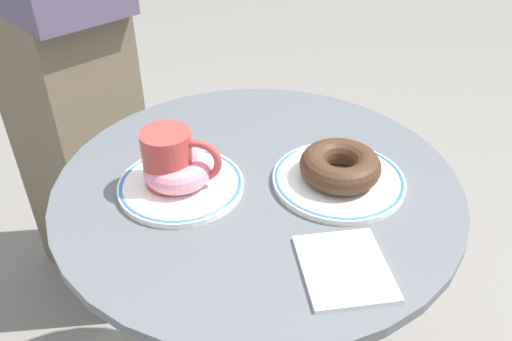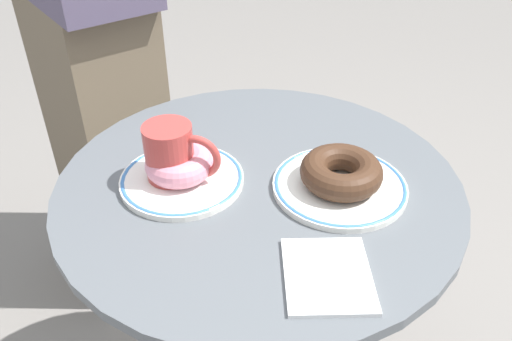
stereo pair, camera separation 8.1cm
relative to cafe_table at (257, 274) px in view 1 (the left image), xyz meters
name	(u,v)px [view 1 (the left image)]	position (x,y,z in m)	size (l,w,h in m)	color
cafe_table	(257,274)	(0.00, 0.00, 0.00)	(0.65, 0.65, 0.72)	#565B60
plate_left	(181,185)	(-0.12, 0.01, 0.22)	(0.20, 0.20, 0.01)	white
plate_right	(339,180)	(0.12, -0.04, 0.22)	(0.21, 0.21, 0.01)	white
donut_pink_frosted	(178,169)	(-0.12, 0.02, 0.25)	(0.11, 0.11, 0.04)	pink
donut_chocolate	(340,166)	(0.12, -0.04, 0.25)	(0.13, 0.13, 0.04)	#422819
paper_napkin	(344,268)	(0.05, -0.22, 0.22)	(0.11, 0.13, 0.01)	white
coffee_mug	(171,161)	(-0.13, 0.02, 0.27)	(0.12, 0.08, 0.10)	#B73D38
person_figure	(49,25)	(-0.32, 0.61, 0.29)	(0.40, 0.50, 1.64)	brown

